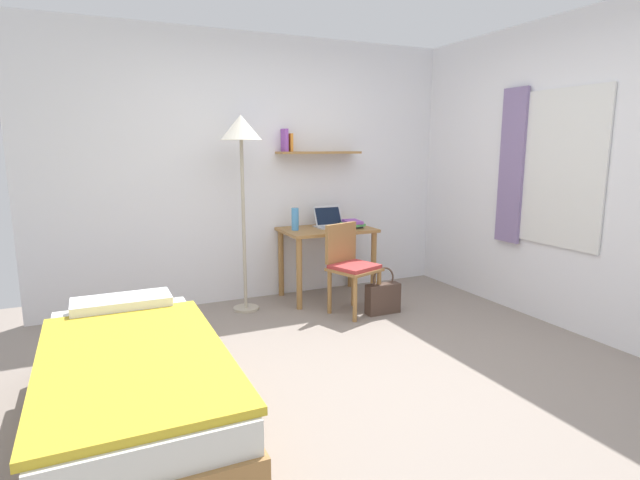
% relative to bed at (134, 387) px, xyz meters
% --- Properties ---
extents(ground_plane, '(5.28, 5.28, 0.00)m').
position_rel_bed_xyz_m(ground_plane, '(1.46, 0.07, -0.24)').
color(ground_plane, gray).
extents(wall_back, '(4.40, 0.27, 2.60)m').
position_rel_bed_xyz_m(wall_back, '(1.46, 2.10, 1.06)').
color(wall_back, white).
rests_on(wall_back, ground_plane).
extents(wall_right, '(0.10, 4.40, 2.60)m').
position_rel_bed_xyz_m(wall_right, '(3.48, 0.09, 1.06)').
color(wall_right, white).
rests_on(wall_right, ground_plane).
extents(bed, '(0.92, 1.94, 0.54)m').
position_rel_bed_xyz_m(bed, '(0.00, 0.00, 0.00)').
color(bed, '#9E703D').
rests_on(bed, ground_plane).
extents(desk, '(0.91, 0.59, 0.72)m').
position_rel_bed_xyz_m(desk, '(2.01, 1.77, 0.34)').
color(desk, '#9E703D').
rests_on(desk, ground_plane).
extents(desk_chair, '(0.50, 0.50, 0.83)m').
position_rel_bed_xyz_m(desk_chair, '(2.00, 1.25, 0.22)').
color(desk_chair, '#9E703D').
rests_on(desk_chair, ground_plane).
extents(standing_lamp, '(0.37, 0.37, 1.81)m').
position_rel_bed_xyz_m(standing_lamp, '(1.13, 1.72, 1.35)').
color(standing_lamp, '#B2A893').
rests_on(standing_lamp, ground_plane).
extents(laptop, '(0.31, 0.23, 0.21)m').
position_rel_bed_xyz_m(laptop, '(2.08, 1.86, 0.53)').
color(laptop, '#B7BABF').
rests_on(laptop, desk).
extents(water_bottle, '(0.07, 0.07, 0.22)m').
position_rel_bed_xyz_m(water_bottle, '(1.68, 1.81, 0.59)').
color(water_bottle, '#4C99DB').
rests_on(water_bottle, desk).
extents(book_stack, '(0.18, 0.25, 0.07)m').
position_rel_bed_xyz_m(book_stack, '(2.27, 1.71, 0.52)').
color(book_stack, '#333338').
rests_on(book_stack, desk).
extents(handbag, '(0.32, 0.12, 0.44)m').
position_rel_bed_xyz_m(handbag, '(2.26, 1.09, -0.09)').
color(handbag, '#4C382D').
rests_on(handbag, ground_plane).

